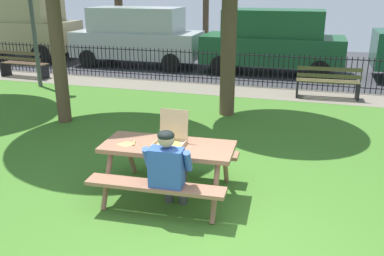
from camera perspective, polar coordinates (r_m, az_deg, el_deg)
ground at (r=6.74m, az=6.94°, el=-5.98°), size 28.00×11.90×0.02m
cobblestone_walkway at (r=11.68m, az=11.30°, el=4.69°), size 28.00×1.40×0.01m
street_asphalt at (r=16.19m, az=12.91°, el=8.54°), size 28.00×7.83×0.01m
picnic_table_foreground at (r=5.73m, az=-3.30°, el=-3.92°), size 1.87×1.57×0.79m
pizza_box_open at (r=5.62m, az=-2.98°, el=-1.50°), size 0.41×0.45×0.46m
pizza_slice_on_table at (r=5.74m, az=-8.79°, el=-2.14°), size 0.25×0.20×0.02m
adult_at_table at (r=5.22m, az=-3.23°, el=-5.56°), size 0.62×0.61×1.19m
iron_fence_streetside at (r=12.25m, az=11.78°, el=7.77°), size 21.17×0.03×0.99m
park_bench_left at (r=14.47m, az=-22.20°, el=8.11°), size 1.62×0.55×0.85m
park_bench_center at (r=11.42m, az=18.19°, el=5.95°), size 1.62×0.53×0.85m
parked_car_far_left at (r=18.15m, az=-22.98°, el=12.83°), size 4.77×2.21×2.46m
parked_car_left at (r=15.50m, az=-7.54°, el=12.53°), size 4.63×2.00×2.08m
parked_car_center at (r=14.28m, az=11.05°, el=11.79°), size 4.61×1.96×2.08m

